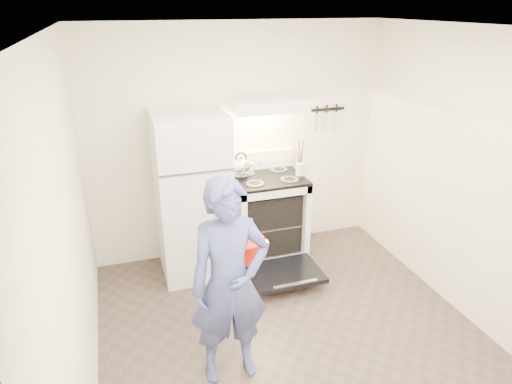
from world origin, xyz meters
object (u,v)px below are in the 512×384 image
refrigerator (192,196)px  tea_kettle (241,165)px  stove_body (267,219)px  person (230,283)px  dutch_oven (245,248)px

refrigerator → tea_kettle: (0.54, 0.09, 0.24)m
stove_body → person: size_ratio=0.58×
refrigerator → dutch_oven: (0.19, -1.23, 0.03)m
tea_kettle → dutch_oven: bearing=-105.0°
stove_body → dutch_oven: (-0.62, -1.26, 0.42)m
person → dutch_oven: person is taller
dutch_oven → tea_kettle: bearing=75.0°
refrigerator → dutch_oven: 1.25m
refrigerator → person: size_ratio=1.06×
dutch_oven → person: bearing=-123.8°
person → dutch_oven: size_ratio=4.20×
refrigerator → stove_body: refrigerator is taller
tea_kettle → stove_body: bearing=-13.2°
person → dutch_oven: 0.39m
person → refrigerator: bearing=89.1°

